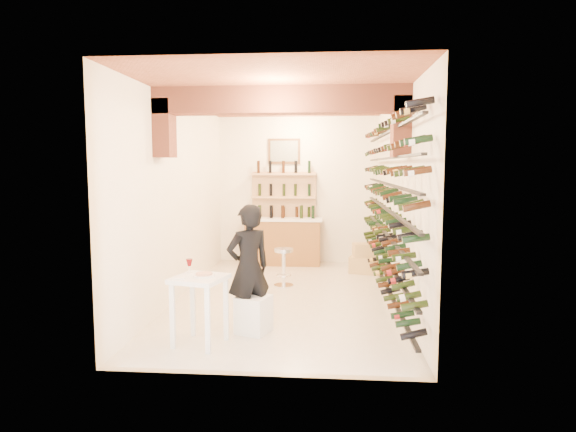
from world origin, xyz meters
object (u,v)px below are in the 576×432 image
at_px(back_counter, 283,240).
at_px(person, 248,268).
at_px(crate_lower, 364,265).
at_px(chrome_barstool, 284,264).
at_px(wine_rack, 383,203).
at_px(tasting_table, 199,289).
at_px(white_stool, 254,314).

distance_m(back_counter, person, 4.31).
bearing_deg(back_counter, crate_lower, -23.50).
xyz_separation_m(back_counter, chrome_barstool, (0.19, -1.93, -0.14)).
bearing_deg(crate_lower, wine_rack, -86.07).
distance_m(wine_rack, crate_lower, 2.36).
bearing_deg(person, tasting_table, 9.47).
bearing_deg(tasting_table, crate_lower, 75.63).
bearing_deg(white_stool, tasting_table, -141.62).
height_order(back_counter, crate_lower, back_counter).
distance_m(wine_rack, tasting_table, 3.34).
distance_m(tasting_table, chrome_barstool, 2.99).
height_order(person, crate_lower, person).
bearing_deg(wine_rack, crate_lower, 93.93).
distance_m(tasting_table, person, 0.74).
xyz_separation_m(wine_rack, back_counter, (-1.83, 2.65, -1.02)).
bearing_deg(wine_rack, back_counter, 124.66).
bearing_deg(wine_rack, white_stool, -136.70).
distance_m(person, crate_lower, 4.02).
distance_m(white_stool, person, 0.59).
bearing_deg(person, back_counter, -126.85).
bearing_deg(tasting_table, white_stool, 53.01).
relative_size(back_counter, chrome_barstool, 2.50).
xyz_separation_m(chrome_barstool, crate_lower, (1.51, 1.20, -0.23)).
bearing_deg(crate_lower, tasting_table, -119.01).
xyz_separation_m(tasting_table, crate_lower, (2.26, 4.07, -0.51)).
relative_size(wine_rack, tasting_table, 5.67).
xyz_separation_m(white_stool, crate_lower, (1.68, 3.62, -0.07)).
height_order(white_stool, crate_lower, white_stool).
height_order(wine_rack, person, wine_rack).
bearing_deg(white_stool, back_counter, 90.27).
xyz_separation_m(wine_rack, crate_lower, (-0.13, 1.91, -1.38)).
xyz_separation_m(tasting_table, white_stool, (0.58, 0.46, -0.44)).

